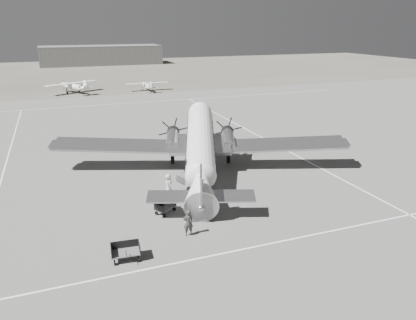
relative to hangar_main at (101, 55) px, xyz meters
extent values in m
plane|color=slate|center=(-5.00, -120.00, -3.30)|extent=(260.00, 260.00, 0.00)
cube|color=white|center=(-5.00, -134.00, -3.29)|extent=(60.00, 0.15, 0.01)
cube|color=white|center=(7.00, -120.00, -3.29)|extent=(0.15, 80.00, 0.01)
cube|color=white|center=(-23.00, -110.00, -3.29)|extent=(0.15, 60.00, 0.01)
cube|color=white|center=(-5.00, -80.00, -3.29)|extent=(90.00, 0.15, 0.01)
cube|color=#636054|center=(-5.00, -25.00, -3.30)|extent=(260.00, 90.00, 0.01)
cube|color=slate|center=(0.00, 0.00, -0.30)|extent=(42.00, 14.00, 6.00)
cube|color=#595959|center=(0.00, 0.00, 3.00)|extent=(42.00, 14.00, 0.60)
imported|color=#323232|center=(-9.83, -130.94, -2.35)|extent=(0.71, 0.49, 1.89)
imported|color=beige|center=(-10.20, -126.43, -2.56)|extent=(0.61, 0.76, 1.49)
imported|color=#B5B5B3|center=(-9.23, -123.70, -2.36)|extent=(0.72, 1.00, 1.89)
camera|label=1|loc=(-17.42, -154.75, 10.56)|focal=35.00mm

